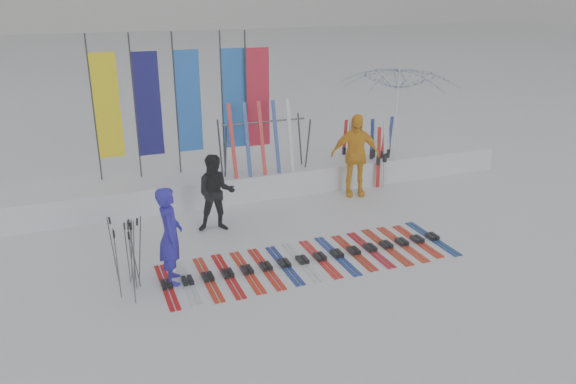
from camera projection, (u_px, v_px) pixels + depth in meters
name	position (u px, v px, depth m)	size (l,w,h in m)	color
ground	(311.00, 278.00, 9.61)	(120.00, 120.00, 0.00)	white
snow_bank	(235.00, 181.00, 13.53)	(14.00, 1.60, 0.60)	white
person_blue	(170.00, 236.00, 9.23)	(0.61, 0.40, 1.68)	#241DAE
person_black	(216.00, 193.00, 11.26)	(0.78, 0.60, 1.60)	black
person_yellow	(355.00, 155.00, 13.17)	(1.15, 0.48, 1.97)	#FFAE10
tent_canopy	(396.00, 117.00, 15.00)	(3.09, 3.15, 2.83)	white
ski_row	(311.00, 259.00, 10.21)	(5.41, 1.69, 0.07)	red
pole_cluster	(129.00, 255.00, 9.09)	(0.55, 0.82, 1.24)	#595B60
feather_flags	(187.00, 102.00, 12.70)	(3.97, 0.28, 3.20)	#383A3F
ski_rack	(264.00, 139.00, 13.03)	(2.04, 0.80, 1.23)	#383A3F
upright_skis	(370.00, 151.00, 14.17)	(1.26, 1.16, 1.70)	navy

